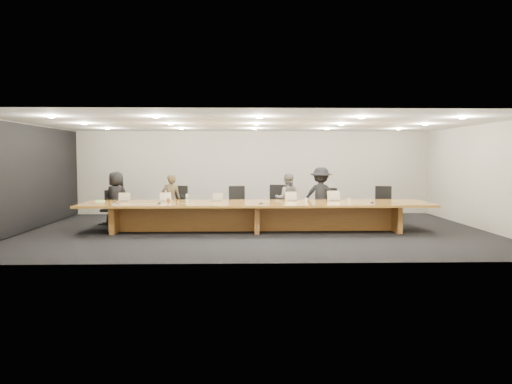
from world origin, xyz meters
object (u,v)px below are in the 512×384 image
chair_far_right (384,205)px  laptop_d (292,196)px  chair_left (178,205)px  laptop_a (123,197)px  chair_far_left (110,207)px  person_a (116,199)px  person_c (287,199)px  mic_left (160,203)px  chair_right (328,206)px  laptop_e (335,196)px  water_bottle (187,198)px  paper_cup_far (349,200)px  chair_mid_right (276,204)px  mic_center (261,203)px  laptop_b (166,197)px  chair_mid_left (238,205)px  paper_cup_near (306,200)px  av_box (116,204)px  mic_right (372,202)px  laptop_c (216,197)px  conference_table (256,211)px  amber_mug (169,200)px

chair_far_right → laptop_d: size_ratio=3.50×
chair_left → laptop_a: size_ratio=3.69×
chair_far_left → person_a: 0.38m
person_c → mic_left: 3.70m
chair_right → mic_left: (-4.57, -1.57, 0.24)m
laptop_d → laptop_e: 1.17m
water_bottle → paper_cup_far: water_bottle is taller
chair_mid_right → mic_center: (-0.49, -1.66, 0.19)m
person_c → laptop_b: 3.43m
chair_mid_left → person_c: size_ratio=0.76×
chair_far_right → mic_left: chair_far_right is taller
laptop_b → chair_left: bearing=57.6°
chair_right → person_a: 6.03m
chair_far_right → water_bottle: 5.64m
chair_far_left → chair_mid_left: size_ratio=0.89×
chair_far_left → person_c: size_ratio=0.68×
chair_mid_left → paper_cup_near: (1.81, -1.21, 0.24)m
chair_left → av_box: 2.30m
laptop_d → mic_left: laptop_d is taller
laptop_b → mic_center: (2.50, -0.69, -0.11)m
person_a → mic_left: (1.46, -1.47, 0.00)m
chair_left → water_bottle: 1.14m
mic_left → mic_right: (5.43, 0.03, 0.00)m
laptop_d → paper_cup_near: laptop_d is taller
laptop_c → paper_cup_far: 3.53m
conference_table → paper_cup_near: paper_cup_near is taller
laptop_c → paper_cup_far: size_ratio=2.97×
laptop_a → water_bottle: 1.69m
laptop_d → laptop_e: laptop_e is taller
chair_left → person_a: 1.74m
chair_left → mic_right: chair_left is taller
laptop_d → amber_mug: size_ratio=3.18×
chair_right → laptop_d: size_ratio=3.32×
amber_mug → av_box: (-1.20, -0.71, -0.04)m
person_c → chair_left: bearing=2.1°
chair_mid_right → paper_cup_near: chair_mid_right is taller
chair_mid_left → mic_left: size_ratio=8.70×
conference_table → amber_mug: amber_mug is taller
chair_left → mic_center: bearing=-33.4°
person_c → amber_mug: size_ratio=14.60×
chair_left → person_a: bearing=-174.1°
paper_cup_near → paper_cup_far: 1.14m
chair_far_right → laptop_e: (-1.58, -0.92, 0.33)m
chair_right → water_bottle: bearing=-147.8°
chair_mid_right → chair_right: size_ratio=1.09×
mic_right → person_a: bearing=168.2°
conference_table → laptop_b: bearing=172.6°
conference_table → mic_right: size_ratio=69.50×
person_c → paper_cup_near: person_c is taller
amber_mug → laptop_e: bearing=3.0°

